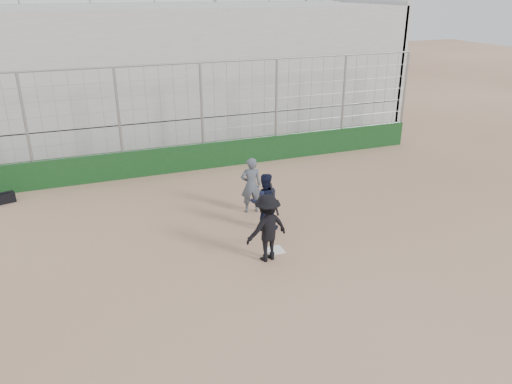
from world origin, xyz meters
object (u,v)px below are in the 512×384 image
object	(u,v)px
batter_at_plate	(267,228)
equipment_bag	(3,198)
umpire	(251,188)
catcher_crouched	(265,211)

from	to	relation	value
batter_at_plate	equipment_bag	xyz separation A→B (m)	(-6.64, 6.40, -0.73)
umpire	equipment_bag	bearing A→B (deg)	-16.80
catcher_crouched	umpire	distance (m)	1.31
batter_at_plate	equipment_bag	world-z (taller)	batter_at_plate
equipment_bag	catcher_crouched	bearing A→B (deg)	-33.60
equipment_bag	batter_at_plate	bearing A→B (deg)	-43.97
catcher_crouched	equipment_bag	bearing A→B (deg)	146.40
catcher_crouched	umpire	xyz separation A→B (m)	(0.07, 1.29, 0.22)
batter_at_plate	equipment_bag	bearing A→B (deg)	136.03
equipment_bag	umpire	bearing A→B (deg)	-25.71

